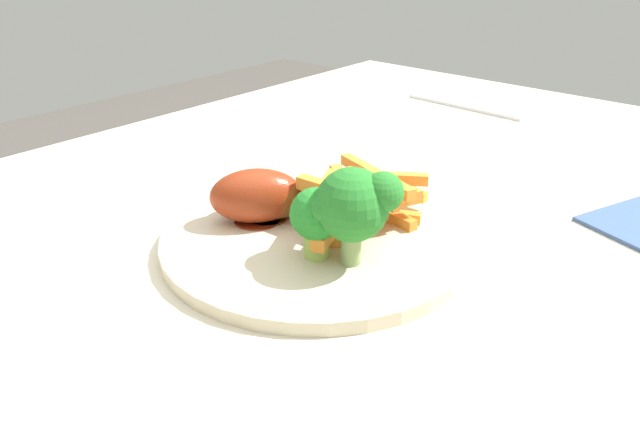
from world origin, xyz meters
The scene contains 8 objects.
dining_table centered at (0.00, 0.00, 0.62)m, with size 1.16×0.86×0.72m.
dinner_plate centered at (-0.07, 0.00, 0.73)m, with size 0.27×0.27×0.01m, color beige.
broccoli_floret_front centered at (-0.10, -0.03, 0.77)m, with size 0.05×0.04×0.06m.
broccoli_floret_middle centered at (-0.09, -0.06, 0.78)m, with size 0.06×0.06×0.08m.
carrot_fries_pile centered at (-0.03, -0.01, 0.76)m, with size 0.15×0.11×0.05m.
chicken_drumstick_near centered at (-0.08, 0.05, 0.76)m, with size 0.12×0.11×0.05m.
chicken_drumstick_far centered at (-0.07, 0.05, 0.75)m, with size 0.07×0.12×0.05m.
fork centered at (0.40, 0.12, 0.72)m, with size 0.19×0.01×0.01m, color silver.
Camera 1 is at (-0.44, -0.32, 0.98)m, focal length 35.43 mm.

